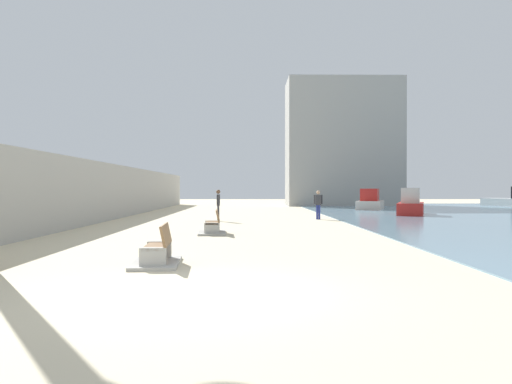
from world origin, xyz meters
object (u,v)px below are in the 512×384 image
bench_far (213,228)px  boat_nearest (411,205)px  person_walking (318,202)px  boat_mid_bay (370,202)px  bench_near (157,255)px  person_standing (218,203)px

bench_far → boat_nearest: size_ratio=0.40×
person_walking → boat_mid_bay: boat_mid_bay is taller
bench_near → boat_nearest: size_ratio=0.40×
bench_near → person_walking: (6.33, 17.94, 0.77)m
boat_nearest → boat_mid_bay: 9.13m
person_walking → boat_mid_bay: (6.43, 13.97, -0.33)m
boat_nearest → boat_mid_bay: boat_nearest is taller
boat_nearest → person_standing: bearing=-153.3°
boat_mid_bay → person_walking: bearing=-114.7°
bench_near → boat_nearest: 26.47m
bench_near → boat_nearest: (13.41, 22.81, 0.47)m
bench_far → boat_mid_bay: boat_mid_bay is taller
person_standing → boat_mid_bay: 19.84m
bench_near → person_standing: size_ratio=1.22×
person_standing → boat_mid_bay: bearing=51.8°
bench_near → bench_far: size_ratio=1.01×
bench_near → person_walking: size_ratio=1.26×
person_standing → boat_nearest: 14.45m
person_standing → boat_mid_bay: boat_mid_bay is taller
person_walking → boat_nearest: size_ratio=0.32×
bench_far → boat_mid_bay: (12.02, 23.48, 0.45)m
person_standing → person_walking: bearing=15.4°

